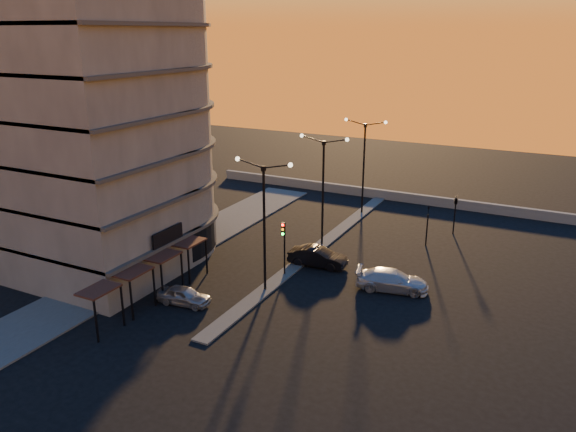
{
  "coord_description": "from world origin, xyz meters",
  "views": [
    {
      "loc": [
        17.93,
        -31.54,
        17.55
      ],
      "look_at": [
        -0.76,
        5.05,
        3.99
      ],
      "focal_mm": 35.0,
      "sensor_mm": 36.0,
      "label": 1
    }
  ],
  "objects_px": {
    "traffic_light_main": "(284,240)",
    "streetlamp_mid": "(323,182)",
    "car_hatchback": "(184,296)",
    "car_wagon": "(392,280)",
    "car_sedan": "(318,257)"
  },
  "relations": [
    {
      "from": "streetlamp_mid",
      "to": "car_wagon",
      "type": "height_order",
      "value": "streetlamp_mid"
    },
    {
      "from": "car_hatchback",
      "to": "car_sedan",
      "type": "distance_m",
      "value": 11.39
    },
    {
      "from": "car_hatchback",
      "to": "car_wagon",
      "type": "relative_size",
      "value": 0.72
    },
    {
      "from": "streetlamp_mid",
      "to": "traffic_light_main",
      "type": "height_order",
      "value": "streetlamp_mid"
    },
    {
      "from": "streetlamp_mid",
      "to": "car_wagon",
      "type": "bearing_deg",
      "value": -35.87
    },
    {
      "from": "car_wagon",
      "to": "traffic_light_main",
      "type": "bearing_deg",
      "value": 87.3
    },
    {
      "from": "streetlamp_mid",
      "to": "car_hatchback",
      "type": "bearing_deg",
      "value": -105.07
    },
    {
      "from": "traffic_light_main",
      "to": "car_wagon",
      "type": "relative_size",
      "value": 0.83
    },
    {
      "from": "streetlamp_mid",
      "to": "car_sedan",
      "type": "bearing_deg",
      "value": -70.56
    },
    {
      "from": "streetlamp_mid",
      "to": "car_hatchback",
      "type": "xyz_separation_m",
      "value": [
        -3.85,
        -14.31,
        -4.96
      ]
    },
    {
      "from": "streetlamp_mid",
      "to": "traffic_light_main",
      "type": "relative_size",
      "value": 2.24
    },
    {
      "from": "streetlamp_mid",
      "to": "car_sedan",
      "type": "distance_m",
      "value": 6.61
    },
    {
      "from": "car_wagon",
      "to": "car_sedan",
      "type": "bearing_deg",
      "value": 64.48
    },
    {
      "from": "traffic_light_main",
      "to": "car_wagon",
      "type": "xyz_separation_m",
      "value": [
        8.0,
        1.34,
        -2.15
      ]
    },
    {
      "from": "traffic_light_main",
      "to": "streetlamp_mid",
      "type": "bearing_deg",
      "value": 90.0
    }
  ]
}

